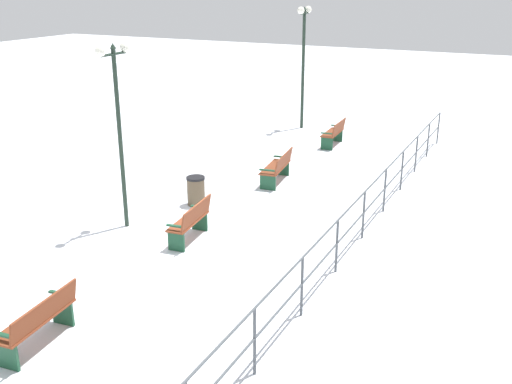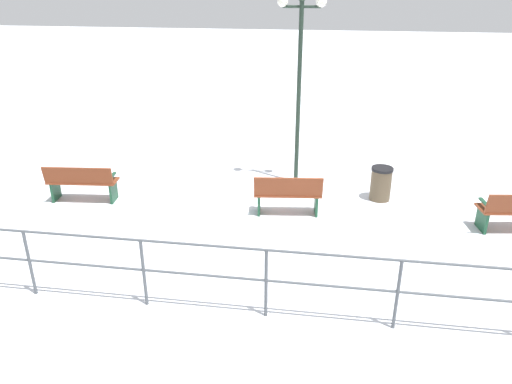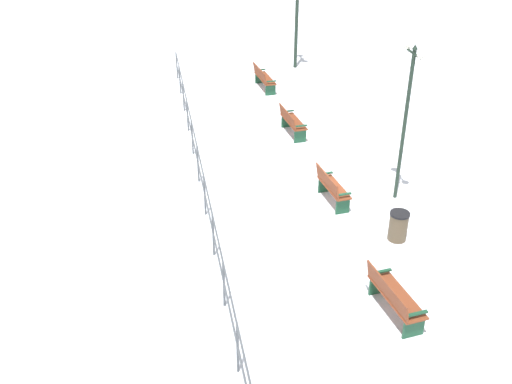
% 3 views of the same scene
% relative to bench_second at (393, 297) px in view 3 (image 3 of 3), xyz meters
% --- Properties ---
extents(ground_plane, '(80.00, 80.00, 0.00)m').
position_rel_bench_second_xyz_m(ground_plane, '(0.05, 4.60, -0.47)').
color(ground_plane, white).
rests_on(ground_plane, ground).
extents(bench_second, '(0.78, 1.66, 0.89)m').
position_rel_bench_second_xyz_m(bench_second, '(0.00, 0.00, 0.00)').
color(bench_second, brown).
rests_on(bench_second, ground).
extents(bench_third, '(0.64, 1.46, 0.92)m').
position_rel_bench_second_xyz_m(bench_third, '(0.07, 4.59, 0.02)').
color(bench_third, brown).
rests_on(bench_third, ground).
extents(bench_fourth, '(0.66, 1.57, 0.89)m').
position_rel_bench_second_xyz_m(bench_fourth, '(0.06, 9.18, 0.01)').
color(bench_fourth, brown).
rests_on(bench_fourth, ground).
extents(bench_fifth, '(0.67, 1.73, 0.91)m').
position_rel_bench_second_xyz_m(bench_fifth, '(-0.03, 13.76, 0.01)').
color(bench_fifth, brown).
rests_on(bench_fifth, ground).
extents(lamppost_middle, '(0.23, 1.06, 4.30)m').
position_rel_bench_second_xyz_m(lamppost_middle, '(1.92, 4.55, 2.50)').
color(lamppost_middle, '#1E2D23').
rests_on(lamppost_middle, ground).
extents(waterfront_railing, '(0.05, 22.28, 1.15)m').
position_rel_bench_second_xyz_m(waterfront_railing, '(-3.36, 4.60, 0.30)').
color(waterfront_railing, '#4C5156').
rests_on(waterfront_railing, ground).
extents(trash_bin, '(0.48, 0.48, 0.77)m').
position_rel_bench_second_xyz_m(trash_bin, '(1.17, 2.59, -0.08)').
color(trash_bin, brown).
rests_on(trash_bin, ground).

